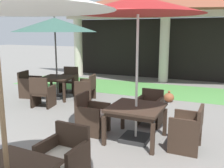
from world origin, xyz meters
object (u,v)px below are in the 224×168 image
(patio_chair_near_foreground_north, at_px, (64,158))
(patio_table_mid_left, at_px, (136,111))
(patio_chair_mid_right_west, at_px, (30,85))
(patio_chair_mid_left_east, at_px, (188,129))
(patio_chair_mid_right_east, at_px, (86,88))
(patio_umbrella_mid_left, at_px, (138,7))
(patio_chair_mid_left_north, at_px, (150,108))
(patio_umbrella_mid_right, at_px, (55,25))
(patio_chair_mid_left_west, at_px, (92,115))
(patio_chair_mid_right_north, at_px, (69,81))
(terracotta_urn, at_px, (169,97))
(patio_table_mid_right, at_px, (57,80))
(patio_chair_mid_right_south, at_px, (42,93))

(patio_chair_near_foreground_north, distance_m, patio_table_mid_left, 1.95)
(patio_chair_near_foreground_north, relative_size, patio_chair_mid_right_west, 1.00)
(patio_chair_mid_left_east, bearing_deg, patio_chair_mid_right_east, 56.35)
(patio_umbrella_mid_left, bearing_deg, patio_chair_mid_left_north, 89.00)
(patio_umbrella_mid_left, xyz_separation_m, patio_umbrella_mid_right, (-3.41, 2.18, -0.26))
(patio_table_mid_left, relative_size, patio_chair_mid_left_east, 1.25)
(patio_table_mid_left, height_order, patio_chair_mid_left_west, patio_chair_mid_left_west)
(patio_chair_mid_right_north, xyz_separation_m, terracotta_urn, (3.63, 0.02, -0.26))
(patio_table_mid_left, height_order, patio_table_mid_right, patio_table_mid_right)
(patio_umbrella_mid_left, xyz_separation_m, patio_chair_mid_right_north, (-3.59, 3.17, -2.21))
(patio_chair_mid_left_west, bearing_deg, patio_chair_mid_right_west, -119.43)
(patio_umbrella_mid_left, xyz_separation_m, patio_chair_mid_right_west, (-4.40, 2.01, -2.20))
(patio_umbrella_mid_right, bearing_deg, patio_chair_mid_left_west, -42.09)
(patio_chair_mid_right_east, bearing_deg, patio_umbrella_mid_left, -144.32)
(patio_chair_mid_right_north, bearing_deg, patio_table_mid_left, 128.39)
(patio_table_mid_right, bearing_deg, patio_chair_mid_right_north, 100.13)
(patio_chair_mid_left_north, bearing_deg, patio_umbrella_mid_left, 90.00)
(patio_umbrella_mid_right, distance_m, patio_chair_mid_right_west, 2.19)
(patio_chair_mid_right_north, relative_size, patio_chair_mid_right_west, 1.04)
(patio_table_mid_right, bearing_deg, terracotta_urn, 16.34)
(patio_chair_mid_right_east, bearing_deg, patio_chair_mid_right_south, 135.17)
(patio_table_mid_left, xyz_separation_m, patio_chair_mid_left_west, (-1.01, 0.02, -0.23))
(patio_chair_mid_left_north, bearing_deg, patio_umbrella_mid_right, -17.91)
(patio_chair_mid_left_north, relative_size, patio_chair_mid_right_south, 0.91)
(patio_table_mid_left, bearing_deg, terracotta_urn, 89.28)
(patio_umbrella_mid_right, bearing_deg, patio_table_mid_left, -32.61)
(patio_table_mid_left, xyz_separation_m, terracotta_urn, (0.04, 3.20, -0.48))
(patio_chair_mid_left_north, bearing_deg, terracotta_urn, -89.58)
(patio_chair_near_foreground_north, xyz_separation_m, patio_chair_mid_right_north, (-3.13, 5.06, 0.00))
(patio_chair_mid_right_north, relative_size, patio_chair_mid_right_east, 1.08)
(patio_table_mid_left, relative_size, patio_umbrella_mid_left, 0.36)
(patio_chair_near_foreground_north, height_order, patio_chair_mid_left_north, patio_chair_near_foreground_north)
(patio_chair_near_foreground_north, xyz_separation_m, terracotta_urn, (0.49, 5.08, -0.26))
(patio_table_mid_left, xyz_separation_m, patio_umbrella_mid_right, (-3.41, 2.18, 1.73))
(terracotta_urn, bearing_deg, patio_chair_mid_right_south, -148.55)
(patio_table_mid_left, xyz_separation_m, patio_chair_mid_left_north, (0.02, 1.01, -0.23))
(patio_chair_mid_left_west, bearing_deg, patio_umbrella_mid_left, 90.00)
(patio_chair_mid_right_west, bearing_deg, patio_chair_mid_right_east, 90.00)
(patio_chair_mid_left_north, distance_m, patio_chair_mid_right_east, 2.79)
(patio_chair_near_foreground_north, xyz_separation_m, patio_chair_mid_right_east, (-1.97, 4.24, -0.01))
(patio_table_mid_left, height_order, patio_chair_mid_left_east, patio_chair_mid_left_east)
(patio_table_mid_left, relative_size, patio_chair_mid_right_west, 1.22)
(patio_chair_mid_right_north, bearing_deg, patio_chair_mid_right_east, 134.85)
(patio_table_mid_left, distance_m, patio_chair_mid_right_north, 4.80)
(patio_umbrella_mid_left, xyz_separation_m, patio_chair_mid_right_south, (-3.24, 1.19, -2.21))
(patio_chair_mid_right_west, height_order, terracotta_urn, patio_chair_mid_right_west)
(patio_table_mid_left, distance_m, patio_chair_mid_left_east, 1.03)
(patio_umbrella_mid_left, distance_m, patio_chair_mid_right_east, 4.05)
(patio_table_mid_left, xyz_separation_m, patio_chair_mid_right_west, (-4.40, 2.01, -0.21))
(patio_chair_mid_left_east, xyz_separation_m, patio_chair_mid_right_south, (-4.25, 1.21, -0.01))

